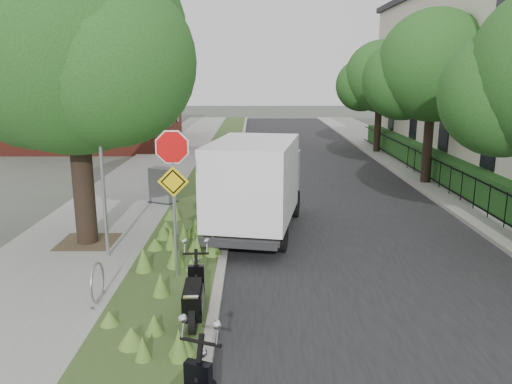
# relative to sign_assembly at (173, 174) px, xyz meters

# --- Properties ---
(ground) EXTENTS (120.00, 120.00, 0.00)m
(ground) POSITION_rel_sign_assembly_xyz_m (1.40, -0.58, -2.33)
(ground) COLOR #4C5147
(ground) RESTS_ON ground
(sidewalk_near) EXTENTS (3.50, 60.00, 0.12)m
(sidewalk_near) POSITION_rel_sign_assembly_xyz_m (-2.85, 9.42, -2.27)
(sidewalk_near) COLOR gray
(sidewalk_near) RESTS_ON ground
(verge) EXTENTS (2.00, 60.00, 0.12)m
(verge) POSITION_rel_sign_assembly_xyz_m (-0.10, 9.42, -2.27)
(verge) COLOR #374F22
(verge) RESTS_ON ground
(kerb_near) EXTENTS (0.20, 60.00, 0.13)m
(kerb_near) POSITION_rel_sign_assembly_xyz_m (0.90, 9.42, -2.26)
(kerb_near) COLOR #9E9991
(kerb_near) RESTS_ON ground
(road) EXTENTS (7.00, 60.00, 0.01)m
(road) POSITION_rel_sign_assembly_xyz_m (4.40, 9.42, -2.32)
(road) COLOR black
(road) RESTS_ON ground
(kerb_far) EXTENTS (0.20, 60.00, 0.13)m
(kerb_far) POSITION_rel_sign_assembly_xyz_m (7.90, 9.42, -2.26)
(kerb_far) COLOR #9E9991
(kerb_far) RESTS_ON ground
(footpath_far) EXTENTS (3.20, 60.00, 0.12)m
(footpath_far) POSITION_rel_sign_assembly_xyz_m (9.60, 9.42, -2.27)
(footpath_far) COLOR gray
(footpath_far) RESTS_ON ground
(street_tree_main) EXTENTS (6.21, 5.54, 7.66)m
(street_tree_main) POSITION_rel_sign_assembly_xyz_m (-2.68, 2.28, 2.48)
(street_tree_main) COLOR black
(street_tree_main) RESTS_ON ground
(bare_post) EXTENTS (0.08, 0.08, 4.00)m
(bare_post) POSITION_rel_sign_assembly_xyz_m (-1.80, 1.22, -0.21)
(bare_post) COLOR #A5A8AD
(bare_post) RESTS_ON ground
(bike_hoop) EXTENTS (0.06, 0.78, 0.77)m
(bike_hoop) POSITION_rel_sign_assembly_xyz_m (-1.30, -1.18, -1.83)
(bike_hoop) COLOR #A5A8AD
(bike_hoop) RESTS_ON ground
(sign_assembly) EXTENTS (0.94, 0.08, 3.22)m
(sign_assembly) POSITION_rel_sign_assembly_xyz_m (0.00, 0.00, 0.00)
(sign_assembly) COLOR #A5A8AD
(sign_assembly) RESTS_ON ground
(fence_far) EXTENTS (0.04, 24.00, 1.00)m
(fence_far) POSITION_rel_sign_assembly_xyz_m (8.60, 9.42, -1.66)
(fence_far) COLOR black
(fence_far) RESTS_ON ground
(hedge_far) EXTENTS (1.00, 24.00, 1.10)m
(hedge_far) POSITION_rel_sign_assembly_xyz_m (9.30, 9.42, -1.66)
(hedge_far) COLOR #1C4318
(hedge_far) RESTS_ON footpath_far
(brick_building) EXTENTS (9.40, 10.40, 8.30)m
(brick_building) POSITION_rel_sign_assembly_xyz_m (-8.10, 21.42, 1.88)
(brick_building) COLOR maroon
(brick_building) RESTS_ON ground
(far_tree_b) EXTENTS (4.83, 4.31, 6.56)m
(far_tree_b) POSITION_rel_sign_assembly_xyz_m (8.34, 9.46, 2.04)
(far_tree_b) COLOR black
(far_tree_b) RESTS_ON ground
(far_tree_c) EXTENTS (4.37, 3.89, 5.93)m
(far_tree_c) POSITION_rel_sign_assembly_xyz_m (8.34, 17.46, 1.63)
(far_tree_c) COLOR black
(far_tree_c) RESTS_ON ground
(scooter_near) EXTENTS (0.37, 1.62, 0.77)m
(scooter_near) POSITION_rel_sign_assembly_xyz_m (0.60, -1.99, -1.83)
(scooter_near) COLOR black
(scooter_near) RESTS_ON ground
(box_truck) EXTENTS (2.78, 5.20, 2.23)m
(box_truck) POSITION_rel_sign_assembly_xyz_m (1.70, 3.30, -0.87)
(box_truck) COLOR #262628
(box_truck) RESTS_ON ground
(utility_cabinet) EXTENTS (1.03, 0.89, 1.16)m
(utility_cabinet) POSITION_rel_sign_assembly_xyz_m (-1.40, 6.27, -1.65)
(utility_cabinet) COLOR #262628
(utility_cabinet) RESTS_ON ground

